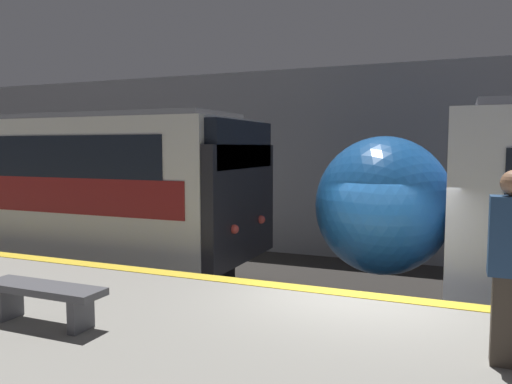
% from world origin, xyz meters
% --- Properties ---
extents(ground_plane, '(120.00, 120.00, 0.00)m').
position_xyz_m(ground_plane, '(0.00, 0.00, 0.00)').
color(ground_plane, '#282623').
extents(station_rear_barrier, '(50.00, 0.15, 5.26)m').
position_xyz_m(station_rear_barrier, '(0.00, 6.86, 2.63)').
color(station_rear_barrier, gray).
rests_on(station_rear_barrier, ground).
extents(person_waiting, '(0.38, 0.24, 1.79)m').
position_xyz_m(person_waiting, '(1.68, -1.80, 2.04)').
color(person_waiting, '#473D33').
rests_on(person_waiting, platform).
extents(platform_bench, '(1.50, 0.40, 0.45)m').
position_xyz_m(platform_bench, '(-3.03, -2.61, 1.43)').
color(platform_bench, '#4C4C51').
rests_on(platform_bench, platform).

